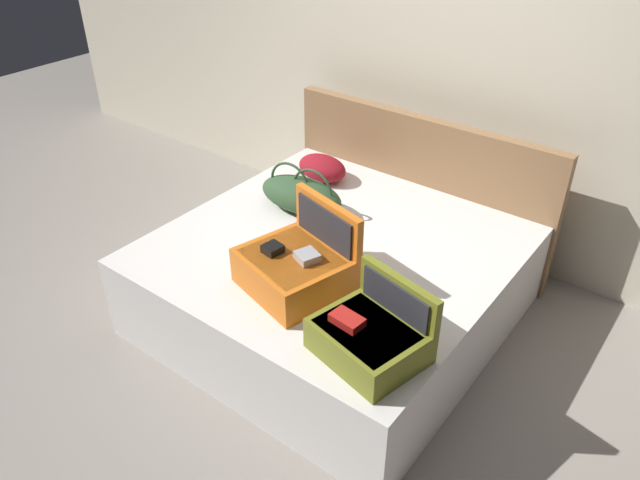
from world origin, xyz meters
The scene contains 8 objects.
ground_plane centered at (0.00, 0.00, 0.00)m, with size 12.00×12.00×0.00m, color gray.
back_wall centered at (0.00, 1.65, 1.30)m, with size 8.00×0.10×2.60m, color beige.
bed centered at (0.00, 0.40, 0.26)m, with size 1.87×1.85×0.53m, color silver.
headboard centered at (0.00, 1.37, 0.49)m, with size 1.91×0.08×0.98m, color olive.
hard_case_large centered at (0.07, -0.03, 0.65)m, with size 0.60×0.58×0.43m.
hard_case_medium centered at (0.65, -0.22, 0.63)m, with size 0.53×0.48×0.34m.
duffel_bag centered at (-0.39, 0.59, 0.64)m, with size 0.58×0.33×0.30m.
pillow_near_headboard centered at (-0.54, 1.00, 0.61)m, with size 0.36×0.25×0.16m, color maroon.
Camera 1 is at (1.69, -1.95, 2.45)m, focal length 34.13 mm.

